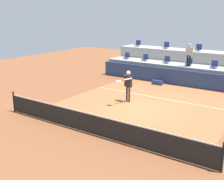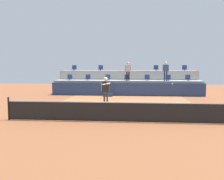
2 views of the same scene
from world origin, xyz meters
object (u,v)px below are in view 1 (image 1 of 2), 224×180
stadium_chair_lower_far_left (127,56)px  spectator_in_white (189,53)px  stadium_chair_lower_mid_left (167,60)px  stadium_chair_upper_center (199,48)px  stadium_chair_upper_left (166,46)px  stadium_chair_lower_mid_right (214,65)px  equipment_bag (157,83)px  tennis_ball (174,97)px  stadium_chair_lower_center (189,62)px  stadium_chair_lower_left (145,58)px  stadium_chair_upper_far_left (138,44)px  tennis_player (128,83)px

stadium_chair_lower_far_left → spectator_in_white: 5.40m
stadium_chair_lower_mid_left → stadium_chair_upper_center: stadium_chair_upper_center is taller
stadium_chair_upper_left → stadium_chair_lower_mid_right: bearing=-22.2°
stadium_chair_lower_mid_left → equipment_bag: 2.34m
stadium_chair_upper_left → spectator_in_white: bearing=-38.8°
tennis_ball → equipment_bag: tennis_ball is taller
stadium_chair_lower_center → equipment_bag: bearing=-128.3°
stadium_chair_lower_far_left → stadium_chair_upper_center: (5.29, 1.80, 0.85)m
stadium_chair_lower_far_left → stadium_chair_lower_left: 1.69m
stadium_chair_lower_far_left → equipment_bag: (3.73, -1.92, -1.31)m
tennis_ball → stadium_chair_upper_far_left: bearing=126.0°
stadium_chair_lower_mid_left → stadium_chair_lower_mid_right: size_ratio=1.00×
stadium_chair_lower_far_left → stadium_chair_lower_left: size_ratio=1.00×
stadium_chair_lower_left → stadium_chair_lower_far_left: bearing=180.0°
tennis_ball → stadium_chair_lower_left: bearing=124.3°
stadium_chair_lower_far_left → stadium_chair_lower_mid_right: size_ratio=1.00×
stadium_chair_lower_far_left → stadium_chair_upper_far_left: bearing=90.4°
stadium_chair_lower_left → spectator_in_white: bearing=-6.0°
stadium_chair_upper_left → stadium_chair_lower_mid_left: bearing=-63.6°
equipment_bag → tennis_player: bearing=-85.7°
stadium_chair_upper_far_left → tennis_player: stadium_chair_upper_far_left is taller
equipment_bag → stadium_chair_lower_left: bearing=136.6°
stadium_chair_upper_far_left → stadium_chair_lower_mid_left: bearing=-27.0°
stadium_chair_lower_mid_left → tennis_player: bearing=-85.1°
tennis_player → tennis_ball: bearing=-33.7°
tennis_player → spectator_in_white: size_ratio=1.12×
tennis_player → tennis_ball: size_ratio=26.66×
stadium_chair_lower_mid_left → tennis_ball: stadium_chair_lower_mid_left is taller
stadium_chair_upper_center → stadium_chair_lower_center: bearing=-91.4°
stadium_chair_upper_left → equipment_bag: size_ratio=0.68×
tennis_ball → equipment_bag: bearing=120.1°
stadium_chair_lower_center → stadium_chair_upper_center: stadium_chair_upper_center is taller
stadium_chair_lower_left → tennis_player: 6.95m
spectator_in_white → stadium_chair_lower_mid_left: bearing=168.1°
stadium_chair_upper_far_left → stadium_chair_upper_center: same height
stadium_chair_upper_center → spectator_in_white: 2.19m
stadium_chair_lower_mid_right → tennis_player: (-2.96, -6.52, -0.34)m
stadium_chair_lower_far_left → stadium_chair_lower_mid_left: same height
stadium_chair_lower_far_left → stadium_chair_upper_far_left: stadium_chair_upper_far_left is taller
stadium_chair_upper_center → stadium_chair_lower_far_left: bearing=-161.2°
stadium_chair_lower_center → tennis_ball: stadium_chair_lower_center is taller
stadium_chair_lower_left → tennis_player: tennis_player is taller
stadium_chair_lower_left → stadium_chair_upper_left: (0.93, 1.80, 0.85)m
stadium_chair_lower_mid_left → stadium_chair_upper_far_left: (-3.53, 1.80, 0.85)m
stadium_chair_lower_center → tennis_ball: 9.42m
stadium_chair_upper_left → equipment_bag: bearing=-73.5°
stadium_chair_lower_left → stadium_chair_lower_center: same height
tennis_player → stadium_chair_lower_left: bearing=110.1°
stadium_chair_upper_left → tennis_player: stadium_chair_upper_left is taller
stadium_chair_lower_center → tennis_player: bearing=-100.2°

